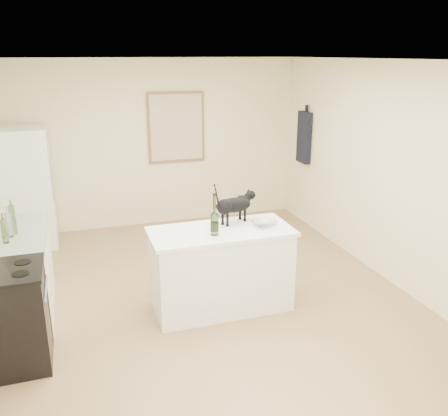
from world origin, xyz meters
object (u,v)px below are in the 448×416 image
stove (11,319)px  fridge (27,188)px  wine_bottle (214,217)px  black_cat (233,207)px  glass_bowl (264,224)px

stove → fridge: (0.00, 2.95, 0.40)m
stove → wine_bottle: wine_bottle is taller
black_cat → glass_bowl: black_cat is taller
stove → glass_bowl: 2.59m
stove → glass_bowl: size_ratio=3.43×
stove → black_cat: size_ratio=1.75×
fridge → black_cat: 3.28m
fridge → black_cat: fridge is taller
stove → wine_bottle: (1.94, 0.28, 0.64)m
fridge → black_cat: bearing=-46.8°
stove → fridge: size_ratio=0.53×
stove → black_cat: 2.40m
black_cat → fridge: bearing=109.9°
stove → black_cat: (2.24, 0.56, 0.63)m
wine_bottle → glass_bowl: bearing=6.8°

